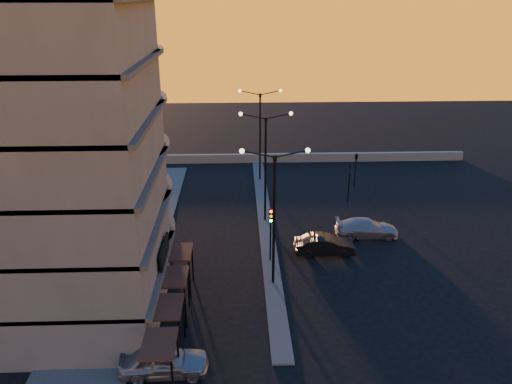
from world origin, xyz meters
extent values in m
plane|color=black|center=(0.00, 0.00, 0.00)|extent=(120.00, 120.00, 0.00)
cube|color=#4A4A47|center=(-10.50, 4.00, 0.06)|extent=(5.00, 40.00, 0.12)
cube|color=#4A4A47|center=(0.00, 10.00, 0.06)|extent=(1.20, 36.00, 0.12)
cube|color=slate|center=(2.00, 26.00, 0.50)|extent=(44.00, 0.50, 1.00)
cylinder|color=#625E57|center=(-14.00, 2.00, 12.50)|extent=(14.00, 14.00, 25.00)
cube|color=#625E57|center=(-14.00, -3.00, 12.50)|extent=(14.00, 10.00, 25.00)
cylinder|color=black|center=(-14.00, 2.00, 1.60)|extent=(14.16, 14.16, 2.40)
cube|color=black|center=(-6.80, -2.00, 3.60)|extent=(0.15, 3.20, 1.20)
cylinder|color=black|center=(0.00, 0.00, 4.50)|extent=(0.18, 0.18, 9.00)
cube|color=black|center=(0.00, 0.00, 8.90)|extent=(0.25, 0.25, 0.35)
sphere|color=#FFE5B2|center=(-2.00, 0.00, 9.35)|extent=(0.32, 0.32, 0.32)
sphere|color=#FFE5B2|center=(2.00, 0.00, 9.35)|extent=(0.32, 0.32, 0.32)
cylinder|color=black|center=(0.00, 10.00, 4.50)|extent=(0.18, 0.18, 9.00)
cube|color=black|center=(0.00, 10.00, 8.90)|extent=(0.25, 0.25, 0.35)
sphere|color=#FFE5B2|center=(-2.00, 10.00, 9.35)|extent=(0.32, 0.32, 0.32)
sphere|color=#FFE5B2|center=(2.00, 10.00, 9.35)|extent=(0.32, 0.32, 0.32)
cylinder|color=black|center=(0.00, 20.00, 4.50)|extent=(0.18, 0.18, 9.00)
cube|color=black|center=(0.00, 20.00, 8.90)|extent=(0.25, 0.25, 0.35)
sphere|color=#FFE5B2|center=(-2.00, 20.00, 9.35)|extent=(0.32, 0.32, 0.32)
sphere|color=#FFE5B2|center=(2.00, 20.00, 9.35)|extent=(0.32, 0.32, 0.32)
cylinder|color=black|center=(0.00, 3.00, 1.60)|extent=(0.12, 0.12, 3.20)
cube|color=black|center=(0.00, 2.82, 3.75)|extent=(0.28, 0.16, 1.00)
sphere|color=#FF0C05|center=(0.00, 2.72, 4.10)|extent=(0.20, 0.20, 0.20)
sphere|color=orange|center=(0.00, 2.72, 3.75)|extent=(0.20, 0.20, 0.20)
sphere|color=#0CFF26|center=(0.00, 2.72, 3.40)|extent=(0.20, 0.20, 0.20)
cylinder|color=black|center=(8.00, 14.00, 1.40)|extent=(0.12, 0.12, 2.80)
imported|color=black|center=(8.00, 14.00, 3.20)|extent=(0.13, 0.16, 0.80)
cylinder|color=black|center=(9.50, 18.00, 1.40)|extent=(0.12, 0.12, 2.80)
imported|color=black|center=(9.50, 18.00, 3.20)|extent=(0.42, 1.99, 0.80)
imported|color=#929299|center=(-6.17, -8.30, 0.77)|extent=(4.57, 1.92, 1.54)
imported|color=black|center=(4.14, 3.99, 0.74)|extent=(4.50, 1.59, 1.48)
imported|color=#96989D|center=(8.00, 6.79, 0.72)|extent=(5.04, 2.16, 1.45)
camera|label=1|loc=(-2.22, -28.89, 18.22)|focal=35.00mm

